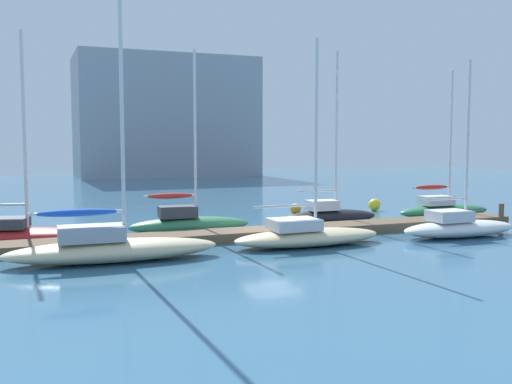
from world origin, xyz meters
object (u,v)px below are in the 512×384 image
object	(u,v)px
sailboat_5	(459,226)
mooring_buoy_yellow	(374,205)
mooring_buoy_orange	(296,209)
sailboat_4	(330,214)
sailboat_6	(443,208)
harbor_building_distant	(165,117)
sailboat_0	(17,233)
sailboat_1	(111,245)
sailboat_3	(307,234)
sailboat_2	(188,222)

from	to	relation	value
sailboat_5	mooring_buoy_yellow	bearing A→B (deg)	79.83
mooring_buoy_orange	sailboat_4	bearing A→B (deg)	-91.80
sailboat_6	mooring_buoy_orange	bearing A→B (deg)	149.32
sailboat_6	sailboat_4	bearing A→B (deg)	-178.86
sailboat_6	harbor_building_distant	xyz separation A→B (m)	(-5.62, 48.60, 7.16)
sailboat_0	mooring_buoy_orange	xyz separation A→B (m)	(16.02, 4.81, -0.15)
sailboat_5	mooring_buoy_yellow	xyz separation A→B (m)	(2.13, 10.41, -0.14)
sailboat_1	mooring_buoy_orange	size ratio (longest dim) A/B	19.06
sailboat_0	harbor_building_distant	xyz separation A→B (m)	(17.82, 48.63, 7.24)
sailboat_4	sailboat_3	bearing A→B (deg)	-124.16
harbor_building_distant	sailboat_4	bearing A→B (deg)	-92.30
sailboat_0	mooring_buoy_yellow	bearing A→B (deg)	26.08
sailboat_0	sailboat_2	size ratio (longest dim) A/B	1.04
mooring_buoy_yellow	sailboat_2	bearing A→B (deg)	-160.99
sailboat_2	sailboat_3	size ratio (longest dim) A/B	1.01
sailboat_2	sailboat_6	distance (m)	15.65
sailboat_4	harbor_building_distant	xyz separation A→B (m)	(1.95, 48.48, 7.16)
sailboat_4	sailboat_0	bearing A→B (deg)	-176.10
mooring_buoy_orange	harbor_building_distant	xyz separation A→B (m)	(1.80, 43.83, 7.39)
sailboat_5	sailboat_0	bearing A→B (deg)	164.96
sailboat_0	sailboat_6	bearing A→B (deg)	14.07
sailboat_1	sailboat_0	bearing A→B (deg)	123.28
sailboat_1	harbor_building_distant	world-z (taller)	harbor_building_distant
sailboat_2	sailboat_4	distance (m)	8.09
sailboat_0	sailboat_1	size ratio (longest dim) A/B	0.71
sailboat_1	harbor_building_distant	size ratio (longest dim) A/B	0.58
sailboat_3	sailboat_6	bearing A→B (deg)	23.92
sailboat_5	mooring_buoy_orange	world-z (taller)	sailboat_5
sailboat_2	sailboat_0	bearing A→B (deg)	-178.02
sailboat_4	mooring_buoy_yellow	distance (m)	7.34
sailboat_4	mooring_buoy_yellow	bearing A→B (deg)	41.06
mooring_buoy_yellow	sailboat_0	bearing A→B (deg)	-167.91
sailboat_1	sailboat_6	world-z (taller)	sailboat_1
sailboat_1	mooring_buoy_orange	xyz separation A→B (m)	(12.66, 10.27, -0.29)
sailboat_4	sailboat_2	bearing A→B (deg)	-174.56
sailboat_5	harbor_building_distant	world-z (taller)	harbor_building_distant
sailboat_3	mooring_buoy_orange	distance (m)	10.91
sailboat_1	mooring_buoy_yellow	distance (m)	20.92
sailboat_0	mooring_buoy_yellow	world-z (taller)	sailboat_0
sailboat_1	sailboat_4	size ratio (longest dim) A/B	1.41
sailboat_4	sailboat_6	world-z (taller)	sailboat_4
sailboat_4	mooring_buoy_yellow	size ratio (longest dim) A/B	12.01
mooring_buoy_orange	sailboat_6	bearing A→B (deg)	-32.74
sailboat_4	sailboat_6	bearing A→B (deg)	2.44
sailboat_5	sailboat_6	world-z (taller)	sailboat_6
sailboat_4	mooring_buoy_orange	bearing A→B (deg)	91.55
sailboat_0	sailboat_1	distance (m)	6.42
sailboat_5	sailboat_2	bearing A→B (deg)	155.84
sailboat_3	mooring_buoy_orange	size ratio (longest dim) A/B	12.89
sailboat_1	mooring_buoy_orange	distance (m)	16.30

